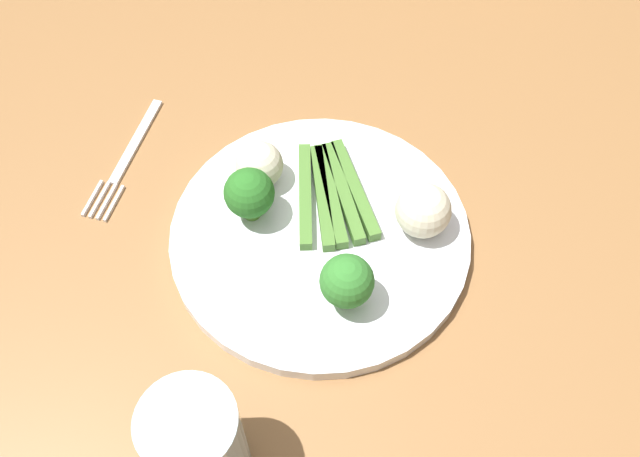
{
  "coord_description": "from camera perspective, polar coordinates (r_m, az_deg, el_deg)",
  "views": [
    {
      "loc": [
        -0.09,
        0.37,
        1.33
      ],
      "look_at": [
        -0.01,
        0.01,
        0.77
      ],
      "focal_mm": 39.22,
      "sensor_mm": 36.0,
      "label": 1
    }
  ],
  "objects": [
    {
      "name": "chair",
      "position": [
        1.33,
        10.18,
        17.6
      ],
      "size": [
        0.42,
        0.42,
        0.87
      ],
      "rotation": [
        0.0,
        0.0,
        -0.06
      ],
      "color": "#9E754C",
      "rests_on": "ground_plane"
    },
    {
      "name": "plate",
      "position": [
        0.68,
        -0.0,
        -0.58
      ],
      "size": [
        0.29,
        0.29,
        0.01
      ],
      "primitive_type": "cylinder",
      "color": "white",
      "rests_on": "dining_table"
    },
    {
      "name": "asparagus_bundle",
      "position": [
        0.69,
        0.85,
        2.89
      ],
      "size": [
        0.1,
        0.13,
        0.01
      ],
      "rotation": [
        0.0,
        0.0,
        1.98
      ],
      "color": "#47752D",
      "rests_on": "plate"
    },
    {
      "name": "water_glass",
      "position": [
        0.55,
        -10.03,
        -16.91
      ],
      "size": [
        0.07,
        0.07,
        0.11
      ],
      "primitive_type": "cylinder",
      "color": "silver",
      "rests_on": "dining_table"
    },
    {
      "name": "cauliflower_back",
      "position": [
        0.69,
        -4.98,
        5.22
      ],
      "size": [
        0.05,
        0.05,
        0.05
      ],
      "primitive_type": "sphere",
      "color": "beige",
      "rests_on": "plate"
    },
    {
      "name": "cauliflower_near_fork",
      "position": [
        0.66,
        8.42,
        1.48
      ],
      "size": [
        0.05,
        0.05,
        0.05
      ],
      "primitive_type": "sphere",
      "color": "beige",
      "rests_on": "plate"
    },
    {
      "name": "broccoli_right",
      "position": [
        0.61,
        2.21,
        -4.36
      ],
      "size": [
        0.05,
        0.05,
        0.06
      ],
      "color": "#609E3D",
      "rests_on": "plate"
    },
    {
      "name": "dining_table",
      "position": [
        0.77,
        -0.25,
        -3.85
      ],
      "size": [
        1.26,
        1.09,
        0.75
      ],
      "color": "olive",
      "rests_on": "ground_plane"
    },
    {
      "name": "ground_plane",
      "position": [
        1.39,
        -0.14,
        -17.36
      ],
      "size": [
        6.0,
        6.0,
        0.02
      ],
      "primitive_type": "cube",
      "color": "tan"
    },
    {
      "name": "fork",
      "position": [
        0.77,
        -15.51,
        5.51
      ],
      "size": [
        0.03,
        0.17,
        0.0
      ],
      "rotation": [
        0.0,
        0.0,
        1.53
      ],
      "color": "silver",
      "rests_on": "dining_table"
    },
    {
      "name": "broccoli_front",
      "position": [
        0.66,
        -5.79,
        2.85
      ],
      "size": [
        0.05,
        0.05,
        0.06
      ],
      "color": "#568E33",
      "rests_on": "plate"
    }
  ]
}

